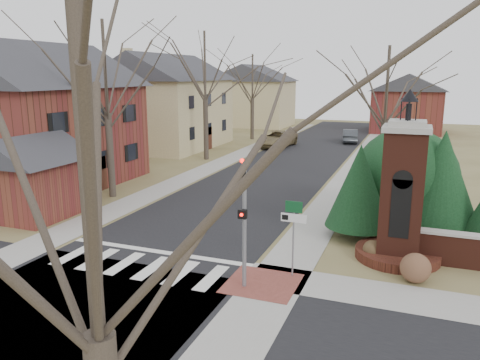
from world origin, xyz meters
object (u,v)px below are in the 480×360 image
at_px(sign_post, 293,224).
at_px(distant_car, 350,136).
at_px(traffic_signal_pole, 244,213).
at_px(pickup_truck, 277,139).
at_px(brick_gate_monument, 401,205).

height_order(sign_post, distant_car, sign_post).
relative_size(traffic_signal_pole, pickup_truck, 0.80).
bearing_deg(distant_car, sign_post, 85.60).
bearing_deg(pickup_truck, traffic_signal_pole, -70.89).
xyz_separation_m(traffic_signal_pole, pickup_truck, (-7.70, 30.07, -1.80)).
xyz_separation_m(traffic_signal_pole, distant_car, (-1.44, 35.69, -1.90)).
distance_m(brick_gate_monument, pickup_truck, 28.52).
height_order(traffic_signal_pole, brick_gate_monument, brick_gate_monument).
bearing_deg(distant_car, brick_gate_monument, 92.15).
height_order(brick_gate_monument, pickup_truck, brick_gate_monument).
relative_size(brick_gate_monument, distant_car, 1.55).
xyz_separation_m(pickup_truck, distant_car, (6.26, 5.62, -0.10)).
bearing_deg(sign_post, brick_gate_monument, 41.42).
relative_size(sign_post, brick_gate_monument, 0.42).
bearing_deg(traffic_signal_pole, sign_post, 47.57).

